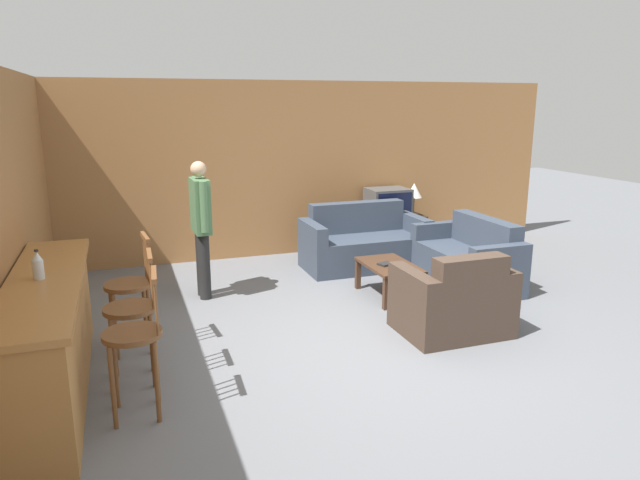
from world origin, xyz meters
The scene contains 17 objects.
ground_plane centered at (0.00, 0.00, 0.00)m, with size 24.00×24.00×0.00m, color slate.
wall_back centered at (0.00, 3.66, 1.30)m, with size 9.40×0.08×2.60m.
wall_left centered at (-3.10, 1.33, 1.30)m, with size 0.08×8.66×2.60m.
bar_counter centered at (-2.77, 0.07, 0.49)m, with size 0.55×2.63×0.96m.
bar_chair_near centered at (-2.14, -0.52, 0.59)m, with size 0.45×0.45×1.10m.
bar_chair_mid centered at (-2.14, 0.03, 0.59)m, with size 0.44×0.44×1.10m.
bar_chair_far centered at (-2.14, 0.69, 0.59)m, with size 0.47×0.47×1.10m.
couch_far centered at (1.04, 2.56, 0.32)m, with size 1.72×0.84×0.89m.
armchair_near centered at (0.93, 0.04, 0.32)m, with size 1.05×0.80×0.87m.
loveseat_right centered at (1.99, 1.38, 0.32)m, with size 0.77×1.54×0.85m.
coffee_table centered at (0.81, 1.27, 0.34)m, with size 0.55×0.88×0.41m.
tv_unit centered at (1.76, 3.28, 0.27)m, with size 1.20×0.46×0.54m.
tv centered at (1.76, 3.28, 0.76)m, with size 0.63×0.50×0.44m.
bottle centered at (-2.80, 0.07, 1.07)m, with size 0.08×0.08×0.24m.
book_on_table centered at (0.75, 1.25, 0.42)m, with size 0.21×0.18×0.02m.
table_lamp centered at (2.22, 3.28, 0.91)m, with size 0.25×0.25×0.50m.
person_by_window centered at (-1.29, 2.01, 0.92)m, with size 0.19×0.58×1.63m.
Camera 1 is at (-2.16, -4.63, 2.30)m, focal length 32.00 mm.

